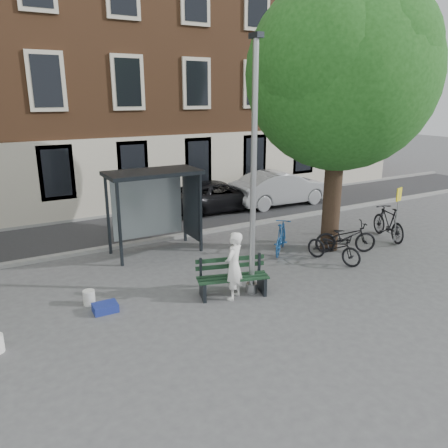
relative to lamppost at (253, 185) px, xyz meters
The scene contains 19 objects.
ground 2.78m from the lamppost, ahead, with size 90.00×90.00×0.00m, color #4C4C4F.
road 7.53m from the lamppost, 90.00° to the left, with size 40.00×4.00×0.01m, color #28282B.
curb_near 5.69m from the lamppost, 90.00° to the left, with size 40.00×0.25×0.12m, color gray.
curb_far 9.40m from the lamppost, 90.00° to the left, with size 40.00×0.25×0.12m, color gray.
building_row 13.67m from the lamppost, 90.00° to the left, with size 30.00×8.00×14.00m, color brown.
lamppost is the anchor object (origin of this frame).
tree_right 5.10m from the lamppost, 19.03° to the left, with size 5.76×5.60×8.20m.
bus_shelter 4.24m from the lamppost, 98.43° to the left, with size 2.85×1.45×2.62m.
painter 2.01m from the lamppost, behind, with size 0.62×0.41×1.70m, color white.
bench 2.42m from the lamppost, 163.82° to the left, with size 1.86×1.05×0.91m.
bike_a 4.90m from the lamppost, 13.44° to the left, with size 0.67×1.93×1.01m, color black.
bike_b 3.89m from the lamppost, 39.51° to the left, with size 0.48×1.70×1.02m, color navy.
bike_c 4.07m from the lamppost, ahead, with size 0.61×1.76×0.93m, color black.
bike_d 6.98m from the lamppost, 11.06° to the left, with size 0.54×1.92×1.16m, color black.
car_dark 8.68m from the lamppost, 66.27° to the left, with size 2.13×4.61×1.28m, color black.
car_silver 9.74m from the lamppost, 48.64° to the left, with size 1.63×4.69×1.54m, color #A3A5AB.
blue_crate 4.49m from the lamppost, 166.90° to the left, with size 0.55×0.40×0.20m, color navy.
bucket_c 4.75m from the lamppost, 159.94° to the left, with size 0.28×0.28×0.36m, color silver.
notice_sign 6.38m from the lamppost, ahead, with size 0.33×0.12×1.94m.
Camera 1 is at (-5.66, -8.46, 4.79)m, focal length 35.00 mm.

